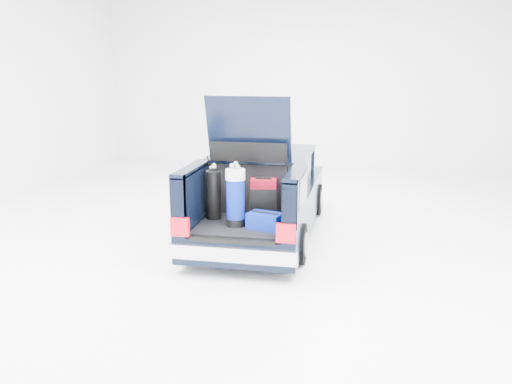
% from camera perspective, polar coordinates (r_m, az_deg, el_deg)
% --- Properties ---
extents(ground, '(14.00, 14.00, 0.00)m').
position_cam_1_polar(ground, '(9.57, 0.59, -4.40)').
color(ground, white).
rests_on(ground, ground).
extents(car, '(1.87, 4.65, 2.47)m').
position_cam_1_polar(car, '(9.49, 0.72, -0.33)').
color(car, black).
rests_on(car, ground).
extents(red_suitcase, '(0.42, 0.31, 0.65)m').
position_cam_1_polar(red_suitcase, '(8.26, 0.78, -0.73)').
color(red_suitcase, maroon).
rests_on(red_suitcase, car).
extents(black_golf_bag, '(0.32, 0.34, 0.85)m').
position_cam_1_polar(black_golf_bag, '(8.24, -4.46, -0.25)').
color(black_golf_bag, black).
rests_on(black_golf_bag, car).
extents(blue_golf_bag, '(0.34, 0.34, 0.95)m').
position_cam_1_polar(blue_golf_bag, '(7.85, -2.17, -0.53)').
color(blue_golf_bag, black).
rests_on(blue_golf_bag, car).
extents(blue_duffel, '(0.55, 0.43, 0.25)m').
position_cam_1_polar(blue_duffel, '(7.78, 0.97, -3.05)').
color(blue_duffel, navy).
rests_on(blue_duffel, car).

